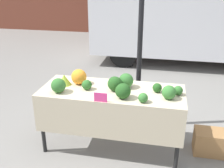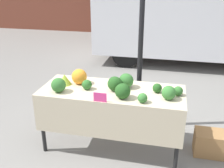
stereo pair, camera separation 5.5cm
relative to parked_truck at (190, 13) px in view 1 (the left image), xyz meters
The scene contains 17 objects.
ground_plane 4.58m from the parked_truck, 105.39° to the right, with size 40.00×40.00×0.00m, color gray.
tent_pole 3.76m from the parked_truck, 103.79° to the right, with size 0.07×0.07×2.64m.
parked_truck is the anchor object (origin of this frame).
market_table 4.49m from the parked_truck, 105.18° to the right, with size 1.82×0.74×0.84m.
orange_cauliflower 4.46m from the parked_truck, 111.60° to the right, with size 0.20×0.20×0.20m.
romanesco_head 4.59m from the parked_truck, 113.37° to the right, with size 0.17×0.17×0.14m.
broccoli_head_0 4.81m from the parked_truck, 112.01° to the right, with size 0.18×0.18×0.18m.
broccoli_head_1 4.41m from the parked_truck, 104.87° to the right, with size 0.18×0.18×0.18m.
broccoli_head_2 4.25m from the parked_truck, 98.26° to the right, with size 0.12×0.12×0.12m.
broccoli_head_3 4.57m from the parked_truck, 102.57° to the right, with size 0.18×0.18×0.18m.
broccoli_head_4 4.26m from the parked_truck, 103.73° to the right, with size 0.19×0.19×0.19m.
broccoli_head_5 4.40m from the parked_truck, 96.12° to the right, with size 0.17×0.17×0.17m.
broccoli_head_6 4.59m from the parked_truck, 99.46° to the right, with size 0.11×0.11×0.11m.
broccoli_head_7 4.56m from the parked_truck, 109.05° to the right, with size 0.13×0.13×0.13m.
broccoli_head_8 4.26m from the parked_truck, 94.84° to the right, with size 0.11×0.11×0.11m.
price_sign 4.77m from the parked_truck, 104.93° to the right, with size 0.15×0.01×0.11m.
produce_crate 4.28m from the parked_truck, 88.05° to the right, with size 0.45×0.29×0.32m.
Camera 1 is at (0.62, -2.96, 2.18)m, focal length 42.00 mm.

